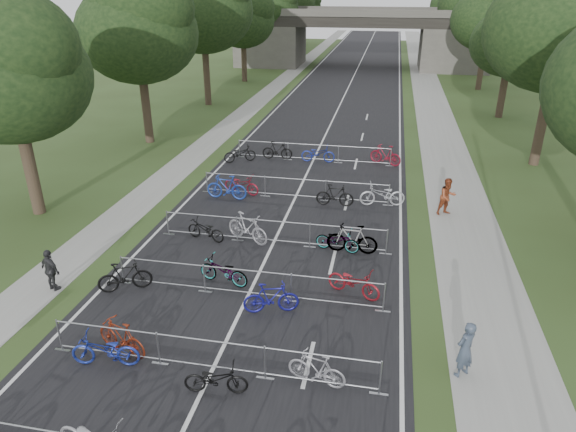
% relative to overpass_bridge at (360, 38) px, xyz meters
% --- Properties ---
extents(road, '(11.00, 140.00, 0.01)m').
position_rel_overpass_bridge_xyz_m(road, '(0.00, -15.00, -3.53)').
color(road, black).
rests_on(road, ground).
extents(sidewalk_right, '(3.00, 140.00, 0.01)m').
position_rel_overpass_bridge_xyz_m(sidewalk_right, '(8.00, -15.00, -3.53)').
color(sidewalk_right, gray).
rests_on(sidewalk_right, ground).
extents(sidewalk_left, '(2.00, 140.00, 0.01)m').
position_rel_overpass_bridge_xyz_m(sidewalk_left, '(-7.50, -15.00, -3.53)').
color(sidewalk_left, gray).
rests_on(sidewalk_left, ground).
extents(lane_markings, '(0.12, 140.00, 0.00)m').
position_rel_overpass_bridge_xyz_m(lane_markings, '(0.00, -15.00, -3.53)').
color(lane_markings, silver).
rests_on(lane_markings, ground).
extents(overpass_bridge, '(31.00, 8.00, 7.05)m').
position_rel_overpass_bridge_xyz_m(overpass_bridge, '(0.00, 0.00, 0.00)').
color(overpass_bridge, '#4C4944').
rests_on(overpass_bridge, ground).
extents(tree_left_0, '(6.72, 6.72, 10.25)m').
position_rel_overpass_bridge_xyz_m(tree_left_0, '(-11.39, -49.07, 2.96)').
color(tree_left_0, '#33261C').
rests_on(tree_left_0, ground).
extents(tree_left_1, '(7.56, 7.56, 11.53)m').
position_rel_overpass_bridge_xyz_m(tree_left_1, '(-11.39, -37.07, 3.77)').
color(tree_left_1, '#33261C').
rests_on(tree_left_1, ground).
extents(tree_right_1, '(8.18, 8.18, 12.47)m').
position_rel_overpass_bridge_xyz_m(tree_right_1, '(13.11, -37.07, 4.37)').
color(tree_right_1, '#33261C').
rests_on(tree_right_1, ground).
extents(tree_left_2, '(8.40, 8.40, 12.81)m').
position_rel_overpass_bridge_xyz_m(tree_left_2, '(-11.39, -25.07, 4.58)').
color(tree_left_2, '#33261C').
rests_on(tree_left_2, ground).
extents(tree_right_2, '(6.16, 6.16, 9.39)m').
position_rel_overpass_bridge_xyz_m(tree_right_2, '(13.11, -25.07, 2.41)').
color(tree_right_2, '#33261C').
rests_on(tree_right_2, ground).
extents(tree_left_3, '(6.72, 6.72, 10.25)m').
position_rel_overpass_bridge_xyz_m(tree_left_3, '(-11.39, -13.07, 2.96)').
color(tree_left_3, '#33261C').
rests_on(tree_left_3, ground).
extents(tree_right_3, '(7.17, 7.17, 10.93)m').
position_rel_overpass_bridge_xyz_m(tree_right_3, '(13.11, -13.07, 3.39)').
color(tree_right_3, '#33261C').
rests_on(tree_right_3, ground).
extents(tree_left_4, '(7.56, 7.56, 11.53)m').
position_rel_overpass_bridge_xyz_m(tree_left_4, '(-11.39, -1.07, 3.77)').
color(tree_left_4, '#33261C').
rests_on(tree_left_4, ground).
extents(tree_right_4, '(8.18, 8.18, 12.47)m').
position_rel_overpass_bridge_xyz_m(tree_right_4, '(13.11, -1.07, 4.37)').
color(tree_right_4, '#33261C').
rests_on(tree_right_4, ground).
extents(tree_right_5, '(6.16, 6.16, 9.39)m').
position_rel_overpass_bridge_xyz_m(tree_right_5, '(13.11, 10.93, 2.41)').
color(tree_right_5, '#33261C').
rests_on(tree_right_5, ground).
extents(tree_left_6, '(6.72, 6.72, 10.25)m').
position_rel_overpass_bridge_xyz_m(tree_left_6, '(-11.39, 22.93, 2.96)').
color(tree_left_6, '#33261C').
rests_on(tree_left_6, ground).
extents(tree_right_6, '(7.17, 7.17, 10.93)m').
position_rel_overpass_bridge_xyz_m(tree_right_6, '(13.11, 22.93, 3.39)').
color(tree_right_6, '#33261C').
rests_on(tree_right_6, ground).
extents(barrier_row_2, '(9.70, 0.08, 1.10)m').
position_rel_overpass_bridge_xyz_m(barrier_row_2, '(0.00, -57.80, -2.99)').
color(barrier_row_2, '#919398').
rests_on(barrier_row_2, ground).
extents(barrier_row_3, '(9.70, 0.08, 1.10)m').
position_rel_overpass_bridge_xyz_m(barrier_row_3, '(0.00, -54.00, -2.99)').
color(barrier_row_3, '#919398').
rests_on(barrier_row_3, ground).
extents(barrier_row_4, '(9.70, 0.08, 1.10)m').
position_rel_overpass_bridge_xyz_m(barrier_row_4, '(0.00, -50.00, -2.99)').
color(barrier_row_4, '#919398').
rests_on(barrier_row_4, ground).
extents(barrier_row_5, '(9.70, 0.08, 1.10)m').
position_rel_overpass_bridge_xyz_m(barrier_row_5, '(0.00, -45.00, -2.99)').
color(barrier_row_5, '#919398').
rests_on(barrier_row_5, ground).
extents(barrier_row_6, '(9.70, 0.08, 1.10)m').
position_rel_overpass_bridge_xyz_m(barrier_row_6, '(0.00, -39.00, -2.99)').
color(barrier_row_6, '#919398').
rests_on(barrier_row_6, ground).
extents(bike_8, '(2.02, 0.96, 1.02)m').
position_rel_overpass_bridge_xyz_m(bike_8, '(-2.99, -58.13, -3.02)').
color(bike_8, navy).
rests_on(bike_8, ground).
extents(bike_9, '(1.89, 1.08, 1.09)m').
position_rel_overpass_bridge_xyz_m(bike_9, '(-2.80, -57.53, -2.99)').
color(bike_9, maroon).
rests_on(bike_9, ground).
extents(bike_10, '(1.76, 0.83, 0.89)m').
position_rel_overpass_bridge_xyz_m(bike_10, '(0.39, -58.54, -3.09)').
color(bike_10, black).
rests_on(bike_10, ground).
extents(bike_11, '(1.70, 0.79, 0.99)m').
position_rel_overpass_bridge_xyz_m(bike_11, '(2.93, -57.71, -3.04)').
color(bike_11, '#9E9DA5').
rests_on(bike_11, ground).
extents(bike_12, '(1.89, 1.32, 1.11)m').
position_rel_overpass_bridge_xyz_m(bike_12, '(-4.29, -54.43, -2.98)').
color(bike_12, black).
rests_on(bike_12, ground).
extents(bike_13, '(2.04, 1.10, 1.02)m').
position_rel_overpass_bridge_xyz_m(bike_13, '(-1.06, -53.35, -3.03)').
color(bike_13, '#919398').
rests_on(bike_13, ground).
extents(bike_14, '(1.90, 1.02, 1.10)m').
position_rel_overpass_bridge_xyz_m(bike_14, '(1.01, -54.74, -2.98)').
color(bike_14, navy).
rests_on(bike_14, ground).
extents(bike_15, '(2.07, 1.37, 1.03)m').
position_rel_overpass_bridge_xyz_m(bike_15, '(3.57, -53.20, -3.02)').
color(bike_15, maroon).
rests_on(bike_15, ground).
extents(bike_16, '(1.88, 1.08, 0.94)m').
position_rel_overpass_bridge_xyz_m(bike_16, '(-2.85, -50.20, -3.07)').
color(bike_16, black).
rests_on(bike_16, ground).
extents(bike_17, '(2.14, 1.43, 1.26)m').
position_rel_overpass_bridge_xyz_m(bike_17, '(-1.09, -49.98, -2.90)').
color(bike_17, '#95939A').
rests_on(bike_17, ground).
extents(bike_18, '(1.89, 0.94, 0.95)m').
position_rel_overpass_bridge_xyz_m(bike_18, '(2.67, -50.09, -3.06)').
color(bike_18, '#919398').
rests_on(bike_18, ground).
extents(bike_19, '(2.04, 0.62, 1.22)m').
position_rel_overpass_bridge_xyz_m(bike_19, '(3.25, -50.14, -2.93)').
color(bike_19, '#919398').
rests_on(bike_19, ground).
extents(bike_20, '(2.10, 0.67, 1.25)m').
position_rel_overpass_bridge_xyz_m(bike_20, '(-3.32, -45.70, -2.91)').
color(bike_20, '#1C3B9E').
rests_on(bike_20, ground).
extents(bike_21, '(2.06, 1.13, 1.03)m').
position_rel_overpass_bridge_xyz_m(bike_21, '(-2.79, -44.89, -3.02)').
color(bike_21, maroon).
rests_on(bike_21, ground).
extents(bike_22, '(1.82, 0.52, 1.09)m').
position_rel_overpass_bridge_xyz_m(bike_22, '(2.05, -45.52, -2.99)').
color(bike_22, black).
rests_on(bike_22, ground).
extents(bike_23, '(2.26, 1.11, 1.14)m').
position_rel_overpass_bridge_xyz_m(bike_23, '(4.30, -45.07, -2.97)').
color(bike_23, '#B6B8BF').
rests_on(bike_23, ground).
extents(bike_24, '(2.03, 1.54, 1.02)m').
position_rel_overpass_bridge_xyz_m(bike_24, '(-4.30, -39.95, -3.02)').
color(bike_24, black).
rests_on(bike_24, ground).
extents(bike_25, '(1.87, 0.54, 1.12)m').
position_rel_overpass_bridge_xyz_m(bike_25, '(-2.19, -39.03, -2.97)').
color(bike_25, black).
rests_on(bike_25, ground).
extents(bike_26, '(2.04, 0.78, 1.06)m').
position_rel_overpass_bridge_xyz_m(bike_26, '(0.31, -39.06, -3.00)').
color(bike_26, navy).
rests_on(bike_26, ground).
extents(bike_27, '(2.04, 1.33, 1.19)m').
position_rel_overpass_bridge_xyz_m(bike_27, '(4.30, -38.77, -2.94)').
color(bike_27, maroon).
rests_on(bike_27, ground).
extents(pedestrian_a, '(0.74, 0.72, 1.72)m').
position_rel_overpass_bridge_xyz_m(pedestrian_a, '(6.80, -56.60, -2.67)').
color(pedestrian_a, '#374253').
rests_on(pedestrian_a, ground).
extents(pedestrian_b, '(1.07, 0.99, 1.76)m').
position_rel_overpass_bridge_xyz_m(pedestrian_b, '(7.24, -45.51, -2.65)').
color(pedestrian_b, brown).
rests_on(pedestrian_b, ground).
extents(pedestrian_c, '(0.99, 0.69, 1.57)m').
position_rel_overpass_bridge_xyz_m(pedestrian_c, '(-6.80, -54.89, -2.75)').
color(pedestrian_c, '#272729').
rests_on(pedestrian_c, ground).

